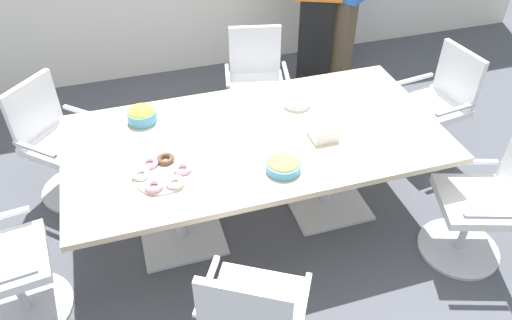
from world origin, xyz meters
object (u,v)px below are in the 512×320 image
(office_chair_5, at_px, (482,207))
(napkin_pile, at_px, (323,132))
(office_chair_1, at_px, (256,89))
(office_chair_0, at_px, (434,111))
(plate_stack, at_px, (297,102))
(snack_bowl_cookies, at_px, (283,165))
(conference_table, at_px, (256,151))
(snack_bowl_chips_yellow, at_px, (142,114))
(office_chair_2, at_px, (60,147))
(donut_platter, at_px, (162,173))

(office_chair_5, xyz_separation_m, napkin_pile, (-0.89, 0.57, 0.39))
(office_chair_1, relative_size, napkin_pile, 5.71)
(office_chair_0, bearing_deg, plate_stack, 86.44)
(office_chair_1, xyz_separation_m, snack_bowl_cookies, (-0.28, -1.45, 0.38))
(conference_table, height_order, napkin_pile, napkin_pile)
(office_chair_1, height_order, office_chair_5, same)
(office_chair_1, relative_size, snack_bowl_chips_yellow, 4.75)
(office_chair_2, bearing_deg, plate_stack, 116.55)
(office_chair_1, distance_m, donut_platter, 1.65)
(office_chair_0, bearing_deg, office_chair_5, 155.46)
(napkin_pile, bearing_deg, plate_stack, 93.75)
(conference_table, relative_size, snack_bowl_cookies, 11.57)
(conference_table, xyz_separation_m, snack_bowl_chips_yellow, (-0.67, 0.38, 0.18))
(donut_platter, relative_size, napkin_pile, 2.17)
(napkin_pile, bearing_deg, office_chair_5, -32.80)
(conference_table, xyz_separation_m, napkin_pile, (0.40, -0.14, 0.17))
(snack_bowl_chips_yellow, relative_size, napkin_pile, 1.20)
(conference_table, bearing_deg, napkin_pile, -18.87)
(office_chair_2, bearing_deg, snack_bowl_cookies, 92.92)
(conference_table, xyz_separation_m, office_chair_5, (1.29, -0.71, -0.22))
(conference_table, bearing_deg, office_chair_5, -28.82)
(office_chair_0, bearing_deg, napkin_pile, 104.24)
(conference_table, height_order, office_chair_5, office_chair_5)
(conference_table, height_order, donut_platter, donut_platter)
(donut_platter, distance_m, napkin_pile, 1.04)
(office_chair_1, distance_m, office_chair_2, 1.65)
(donut_platter, bearing_deg, snack_bowl_chips_yellow, 93.60)
(office_chair_5, bearing_deg, office_chair_1, 46.04)
(conference_table, relative_size, plate_stack, 12.59)
(office_chair_2, distance_m, office_chair_5, 2.95)
(office_chair_0, relative_size, napkin_pile, 5.71)
(office_chair_2, bearing_deg, office_chair_1, 144.68)
(plate_stack, bearing_deg, snack_bowl_cookies, -117.07)
(office_chair_2, distance_m, donut_platter, 1.19)
(donut_platter, bearing_deg, plate_stack, 24.92)
(snack_bowl_chips_yellow, bearing_deg, plate_stack, -6.33)
(office_chair_1, height_order, office_chair_2, same)
(office_chair_0, bearing_deg, snack_bowl_cookies, 107.11)
(office_chair_0, bearing_deg, office_chair_1, 52.69)
(conference_table, relative_size, donut_platter, 6.95)
(office_chair_2, relative_size, snack_bowl_cookies, 4.39)
(snack_bowl_chips_yellow, distance_m, donut_platter, 0.59)
(donut_platter, bearing_deg, conference_table, 18.12)
(snack_bowl_cookies, height_order, plate_stack, snack_bowl_cookies)
(snack_bowl_chips_yellow, distance_m, plate_stack, 1.05)
(office_chair_2, distance_m, snack_bowl_cookies, 1.77)
(snack_bowl_chips_yellow, xyz_separation_m, donut_platter, (0.04, -0.58, -0.04))
(snack_bowl_cookies, height_order, donut_platter, snack_bowl_cookies)
(snack_bowl_chips_yellow, height_order, plate_stack, snack_bowl_chips_yellow)
(office_chair_0, distance_m, office_chair_5, 1.10)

